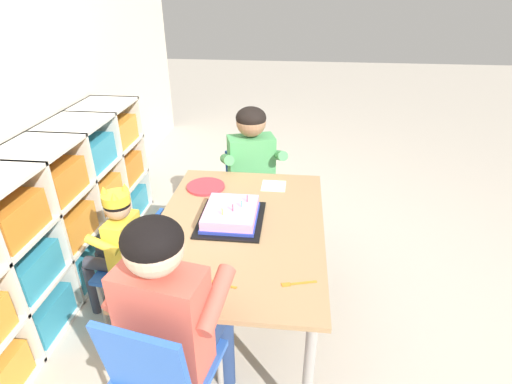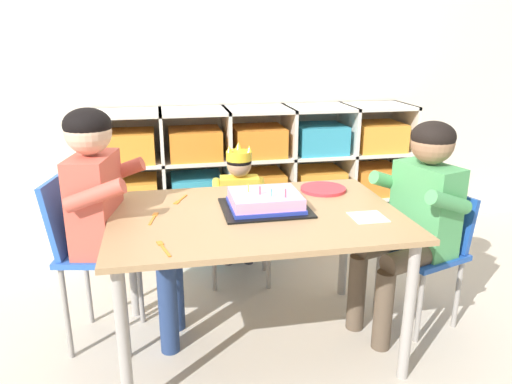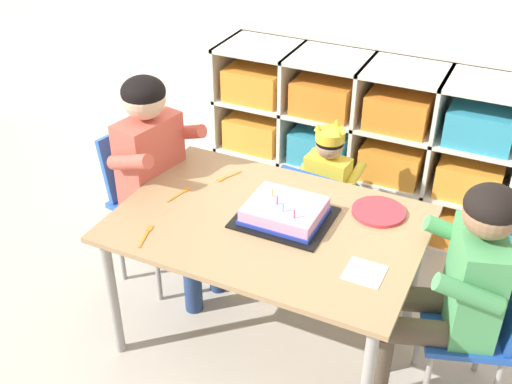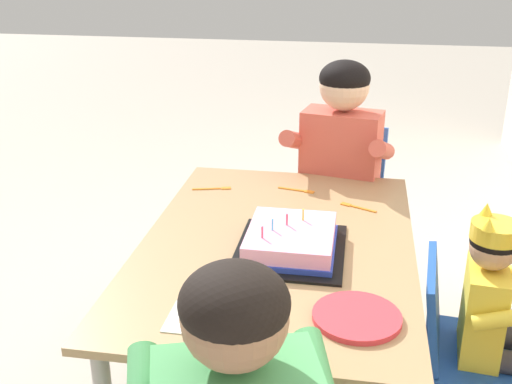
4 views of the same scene
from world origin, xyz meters
The scene contains 15 objects.
ground centered at (0.00, 0.00, 0.00)m, with size 16.00×16.00×0.00m, color #BCB2A3.
storage_cubby_shelf centered at (0.24, 1.13, 0.42)m, with size 2.04×0.38×0.92m.
activity_table centered at (0.00, 0.00, 0.57)m, with size 1.22×0.82×0.63m.
classroom_chair_blue centered at (0.02, 0.56, 0.35)m, with size 0.39×0.34×0.60m.
child_with_crown centered at (0.03, 0.66, 0.49)m, with size 0.31×0.31×0.80m.
classroom_chair_adult_side centered at (-0.72, 0.17, 0.48)m, with size 0.39×0.39×0.78m.
adult_helper_seated centered at (-0.60, 0.15, 0.67)m, with size 0.46×0.44×1.07m.
classroom_chair_guest_side centered at (0.85, 0.05, 0.39)m, with size 0.41×0.41×0.65m.
guest_at_table_side centered at (0.75, 0.02, 0.60)m, with size 0.48×0.46×0.99m.
birthday_cake_on_tray centered at (0.05, 0.05, 0.66)m, with size 0.37×0.32×0.11m.
paper_plate_stack centered at (0.38, 0.25, 0.64)m, with size 0.22×0.22×0.01m, color #DB333D.
paper_napkin_square centered at (0.44, -0.14, 0.63)m, with size 0.14×0.14×0.00m, color white.
fork_beside_plate_stack centered at (-0.31, 0.23, 0.64)m, with size 0.07×0.13×0.00m.
fork_by_napkin centered at (-0.39, -0.29, 0.64)m, with size 0.05×0.14×0.00m.
fork_near_child_seat centered at (-0.42, 0.02, 0.64)m, with size 0.04×0.14×0.00m.
Camera 1 is at (-1.62, -0.26, 1.70)m, focal length 28.08 mm.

